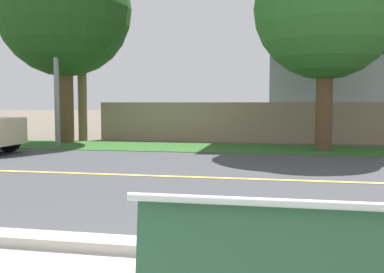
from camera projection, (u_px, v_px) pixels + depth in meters
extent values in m
plane|color=#665B4C|center=(225.00, 167.00, 9.63)|extent=(140.00, 140.00, 0.00)
cube|color=#ADA89E|center=(152.00, 247.00, 4.10)|extent=(44.00, 0.30, 0.11)
cube|color=#424247|center=(216.00, 178.00, 8.17)|extent=(52.00, 8.00, 0.01)
cube|color=#E0CC4C|center=(216.00, 178.00, 8.17)|extent=(48.00, 0.14, 0.01)
cube|color=#2D6026|center=(241.00, 148.00, 13.50)|extent=(48.00, 2.80, 0.02)
cylinder|color=silver|center=(354.00, 206.00, 1.71)|extent=(1.82, 0.04, 0.04)
cylinder|color=black|center=(9.00, 141.00, 12.54)|extent=(0.64, 0.18, 0.64)
cylinder|color=gray|center=(55.00, 21.00, 13.93)|extent=(0.16, 0.16, 7.88)
cylinder|color=brown|center=(66.00, 101.00, 15.46)|extent=(0.49, 0.49, 2.86)
sphere|color=#1E4719|center=(64.00, 9.00, 15.23)|extent=(4.58, 4.58, 4.58)
cylinder|color=brown|center=(324.00, 106.00, 12.80)|extent=(0.47, 0.47, 2.56)
sphere|color=#2D6B28|center=(326.00, 7.00, 12.58)|extent=(4.09, 4.09, 4.09)
cylinder|color=brown|center=(81.00, 19.00, 15.91)|extent=(0.32, 0.32, 8.78)
cube|color=gray|center=(279.00, 123.00, 15.44)|extent=(13.00, 0.36, 1.40)
cube|color=#232833|center=(368.00, 34.00, 14.64)|extent=(1.10, 0.06, 1.30)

